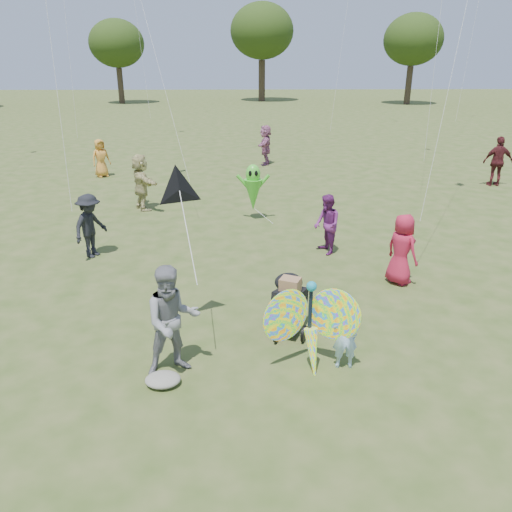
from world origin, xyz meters
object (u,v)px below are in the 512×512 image
Objects in this scene: crowd_a at (402,249)px; butterfly_kite at (311,327)px; crowd_b at (90,226)px; crowd_j at (266,145)px; adult_man at (172,321)px; crowd_g at (101,158)px; crowd_e at (327,225)px; alien_kite at (253,189)px; crowd_h at (498,161)px; jogging_stroller at (289,300)px; child_girl at (345,337)px; crowd_d at (141,182)px.

crowd_a is 0.91× the size of butterfly_kite.
crowd_j reaches higher than crowd_b.
adult_man is 5.63m from crowd_a.
butterfly_kite is (7.00, -14.40, -0.02)m from crowd_g.
crowd_e is 0.88× the size of alien_kite.
crowd_a is at bearing 56.22° from crowd_h.
adult_man is 1.04× the size of alien_kite.
jogging_stroller is (-2.65, -2.06, -0.18)m from crowd_a.
crowd_b is (-5.40, 5.05, 0.25)m from child_girl.
adult_man reaches higher than child_girl.
alien_kite reaches higher than butterfly_kite.
butterfly_kite is 1.00× the size of alien_kite.
butterfly_kite is (-1.08, -5.15, -0.00)m from crowd_e.
butterfly_kite reaches higher than crowd_e.
crowd_e is 3.42m from alien_kite.
crowd_e is at bearing -58.17° from alien_kite.
child_girl is 8.12m from alien_kite.
adult_man is at bearing -123.84° from jogging_stroller.
adult_man is 5.75m from crowd_b.
child_girl is 0.73× the size of crowd_e.
crowd_b is 1.41× the size of jogging_stroller.
child_girl is at bearing -19.48° from adult_man.
crowd_g is 14.81m from jogging_stroller.
crowd_j is at bearing 172.31° from crowd_e.
crowd_b is 1.05× the size of crowd_e.
alien_kite is (3.63, -1.30, 0.05)m from crowd_d.
child_girl is 0.71× the size of crowd_g.
crowd_b is 0.93× the size of butterfly_kite.
crowd_b reaches higher than child_girl.
crowd_j reaches higher than crowd_a.
butterfly_kite is (4.84, -5.09, -0.04)m from crowd_b.
crowd_d reaches higher than child_girl.
crowd_d is 0.96× the size of crowd_h.
crowd_g is 0.86× the size of crowd_j.
adult_man is 16.55m from crowd_h.
adult_man is at bearing -100.09° from alien_kite.
adult_man reaches higher than crowd_e.
crowd_d is (-2.20, 9.34, 0.02)m from adult_man.
crowd_b reaches higher than crowd_a.
crowd_e is 12.27m from crowd_g.
crowd_h is 9.95m from crowd_j.
crowd_h is at bearing -106.73° from crowd_d.
crowd_j is 15.65m from jogging_stroller.
jogging_stroller is (4.13, -8.12, -0.31)m from crowd_d.
crowd_d is at bearing 15.31° from crowd_a.
crowd_b is 5.07m from alien_kite.
adult_man is 0.98× the size of crowd_d.
crowd_h is 15.21m from butterfly_kite.
butterfly_kite is (-0.06, -16.88, -0.15)m from crowd_j.
crowd_h reaches higher than jogging_stroller.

